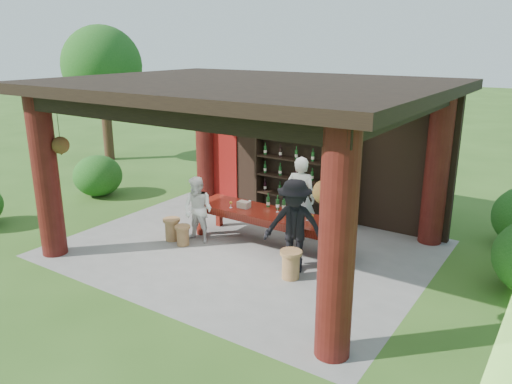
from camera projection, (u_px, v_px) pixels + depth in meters
The scene contains 15 objects.
ground at pixel (246, 248), 10.61m from camera, with size 90.00×90.00×0.00m, color #2D5119.
pavilion at pixel (256, 146), 10.34m from camera, with size 7.50×6.00×3.60m.
wine_shelf at pixel (304, 171), 12.19m from camera, with size 2.66×0.40×2.34m.
tasting_table at pixel (268, 217), 10.60m from camera, with size 3.46×0.92×0.75m.
stool_near_left at pixel (183, 235), 10.71m from camera, with size 0.33×0.33×0.44m.
stool_near_right at pixel (291, 264), 9.19m from camera, with size 0.41×0.41×0.54m.
stool_far_left at pixel (172, 229), 10.98m from camera, with size 0.38×0.38×0.50m.
host at pixel (300, 198), 10.95m from camera, with size 0.68×0.44×1.85m, color white.
guest_woman at pixel (198, 210), 10.77m from camera, with size 0.71×0.55×1.46m, color white.
guest_man at pixel (294, 226), 9.34m from camera, with size 1.17×0.67×1.81m, color black.
table_bottles at pixel (277, 202), 10.74m from camera, with size 0.48×0.10×0.31m.
table_glasses at pixel (280, 211), 10.39m from camera, with size 1.95×0.40×0.15m.
napkin_basket at pixel (244, 205), 10.83m from camera, with size 0.26×0.18×0.14m, color #BF6672.
shrubs at pixel (363, 236), 9.84m from camera, with size 14.42×7.20×1.36m.
trees at pixel (432, 90), 9.13m from camera, with size 21.29×10.40×4.80m.
Camera 1 is at (5.63, -8.03, 4.22)m, focal length 35.00 mm.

